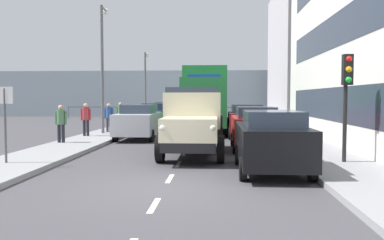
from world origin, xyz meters
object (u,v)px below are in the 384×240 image
(car_navy_oppositeside_1, at_px, (156,116))
(pedestrian_couple_a, at_px, (86,117))
(car_black_kerbside_near, at_px, (271,140))
(pedestrian_strolling, at_px, (121,114))
(traffic_light_near, at_px, (347,84))
(lorry_cargo_green, at_px, (206,98))
(car_maroon_kerbside_2, at_px, (246,120))
(lamp_post_promenade, at_px, (103,58))
(car_silver_oppositeside_0, at_px, (139,121))
(car_red_kerbside_1, at_px, (255,127))
(pedestrian_with_bag, at_px, (109,115))
(pedestrian_in_dark_coat, at_px, (61,121))
(lamp_post_far, at_px, (146,80))
(truck_vintage_cream, at_px, (193,123))
(car_teal_oppositeside_2, at_px, (166,113))
(street_sign, at_px, (5,111))

(car_navy_oppositeside_1, height_order, pedestrian_couple_a, pedestrian_couple_a)
(car_black_kerbside_near, relative_size, pedestrian_strolling, 2.40)
(traffic_light_near, bearing_deg, lorry_cargo_green, -69.30)
(car_maroon_kerbside_2, relative_size, lamp_post_promenade, 0.58)
(car_maroon_kerbside_2, relative_size, car_silver_oppositeside_0, 0.94)
(car_red_kerbside_1, relative_size, pedestrian_with_bag, 2.38)
(traffic_light_near, bearing_deg, pedestrian_strolling, -50.56)
(traffic_light_near, bearing_deg, pedestrian_in_dark_coat, -23.86)
(lorry_cargo_green, xyz_separation_m, pedestrian_in_dark_coat, (5.99, 7.33, -0.98))
(pedestrian_in_dark_coat, relative_size, lamp_post_promenade, 0.23)
(traffic_light_near, bearing_deg, lamp_post_far, -64.66)
(truck_vintage_cream, distance_m, pedestrian_couple_a, 8.19)
(car_black_kerbside_near, bearing_deg, pedestrian_strolling, -59.95)
(pedestrian_couple_a, height_order, pedestrian_strolling, pedestrian_couple_a)
(truck_vintage_cream, relative_size, car_navy_oppositeside_1, 1.33)
(pedestrian_couple_a, relative_size, lamp_post_promenade, 0.24)
(car_maroon_kerbside_2, distance_m, pedestrian_strolling, 7.86)
(car_silver_oppositeside_0, height_order, pedestrian_with_bag, pedestrian_with_bag)
(pedestrian_couple_a, height_order, lamp_post_promenade, lamp_post_promenade)
(car_teal_oppositeside_2, distance_m, lamp_post_far, 3.76)
(pedestrian_in_dark_coat, bearing_deg, lamp_post_far, -93.07)
(car_red_kerbside_1, xyz_separation_m, lamp_post_far, (7.36, -16.49, 2.65))
(car_navy_oppositeside_1, distance_m, lamp_post_far, 7.97)
(pedestrian_in_dark_coat, xyz_separation_m, lamp_post_far, (-0.85, -15.78, 2.45))
(car_teal_oppositeside_2, height_order, pedestrian_strolling, pedestrian_strolling)
(car_red_kerbside_1, height_order, car_navy_oppositeside_1, same)
(street_sign, bearing_deg, lorry_cargo_green, -113.61)
(lorry_cargo_green, distance_m, car_maroon_kerbside_2, 3.96)
(pedestrian_in_dark_coat, relative_size, pedestrian_couple_a, 0.98)
(car_red_kerbside_1, height_order, pedestrian_in_dark_coat, pedestrian_in_dark_coat)
(car_teal_oppositeside_2, bearing_deg, car_navy_oppositeside_1, 90.00)
(car_silver_oppositeside_0, bearing_deg, lorry_cargo_green, -127.00)
(pedestrian_with_bag, height_order, traffic_light_near, traffic_light_near)
(car_black_kerbside_near, distance_m, car_silver_oppositeside_0, 10.23)
(car_black_kerbside_near, relative_size, lamp_post_promenade, 0.57)
(pedestrian_with_bag, xyz_separation_m, traffic_light_near, (-9.90, 10.02, 1.38))
(lamp_post_promenade, bearing_deg, pedestrian_strolling, -99.65)
(car_silver_oppositeside_0, bearing_deg, street_sign, 74.52)
(pedestrian_with_bag, bearing_deg, car_red_kerbside_1, 141.31)
(truck_vintage_cream, xyz_separation_m, pedestrian_strolling, (4.98, -9.90, -0.07))
(lorry_cargo_green, xyz_separation_m, car_red_kerbside_1, (-2.22, 8.04, -1.18))
(car_red_kerbside_1, height_order, traffic_light_near, traffic_light_near)
(pedestrian_couple_a, distance_m, lamp_post_promenade, 3.61)
(pedestrian_couple_a, height_order, street_sign, street_sign)
(truck_vintage_cream, height_order, car_teal_oppositeside_2, truck_vintage_cream)
(car_maroon_kerbside_2, bearing_deg, truck_vintage_cream, 71.55)
(lamp_post_far, bearing_deg, truck_vintage_cream, 105.05)
(car_navy_oppositeside_1, xyz_separation_m, pedestrian_couple_a, (2.69, 5.50, 0.22))
(car_teal_oppositeside_2, bearing_deg, traffic_light_near, 112.60)
(pedestrian_in_dark_coat, distance_m, lamp_post_promenade, 5.76)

